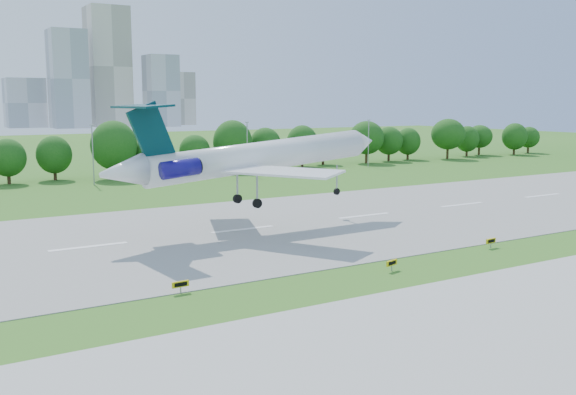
# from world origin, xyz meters

# --- Properties ---
(ground) EXTENTS (600.00, 600.00, 0.00)m
(ground) POSITION_xyz_m (0.00, 0.00, 0.00)
(ground) COLOR #296019
(ground) RESTS_ON ground
(runway) EXTENTS (400.00, 45.00, 0.08)m
(runway) POSITION_xyz_m (0.00, 25.00, 0.04)
(runway) COLOR gray
(runway) RESTS_ON ground
(taxiway) EXTENTS (400.00, 23.00, 0.08)m
(taxiway) POSITION_xyz_m (0.00, -18.00, 0.04)
(taxiway) COLOR #ADADA8
(taxiway) RESTS_ON ground
(tree_line) EXTENTS (288.40, 8.40, 10.40)m
(tree_line) POSITION_xyz_m (0.00, 92.00, 6.19)
(tree_line) COLOR #382314
(tree_line) RESTS_ON ground
(skyline) EXTENTS (127.00, 52.00, 80.00)m
(skyline) POSITION_xyz_m (100.16, 390.61, 30.46)
(skyline) COLOR #B2B2B7
(skyline) RESTS_ON ground
(airliner) EXTENTS (42.07, 30.45, 13.60)m
(airliner) POSITION_xyz_m (20.66, 24.81, 9.61)
(airliner) COLOR white
(airliner) RESTS_ON ground
(taxi_sign_left) EXTENTS (1.58, 0.27, 1.11)m
(taxi_sign_left) POSITION_xyz_m (2.50, 2.55, 0.82)
(taxi_sign_left) COLOR gray
(taxi_sign_left) RESTS_ON ground
(taxi_sign_centre) EXTENTS (1.58, 0.55, 1.11)m
(taxi_sign_centre) POSITION_xyz_m (23.37, -1.11, 0.82)
(taxi_sign_centre) COLOR gray
(taxi_sign_centre) RESTS_ON ground
(taxi_sign_right) EXTENTS (1.60, 0.33, 1.12)m
(taxi_sign_right) POSITION_xyz_m (39.77, 0.93, 0.83)
(taxi_sign_right) COLOR gray
(taxi_sign_right) RESTS_ON ground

